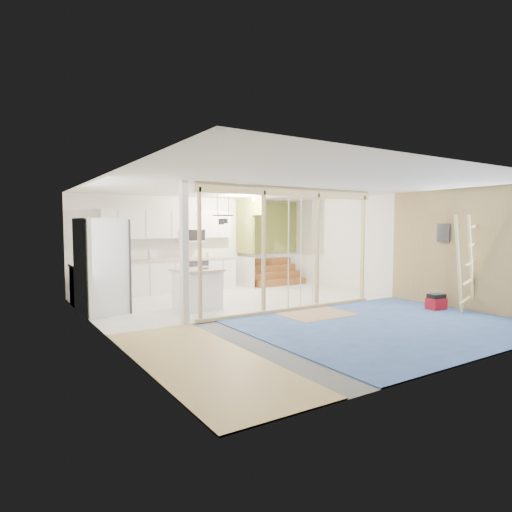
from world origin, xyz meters
TOP-DOWN VIEW (x-y plane):
  - room at (0.00, 0.00)m, footprint 7.01×8.01m
  - floor_overlays at (0.07, 0.06)m, footprint 7.00×8.00m
  - stud_frame at (-0.27, -0.00)m, footprint 4.66×0.14m
  - base_cabinets at (-1.61, 3.36)m, footprint 4.45×2.24m
  - upper_cabinets at (-0.84, 3.82)m, footprint 3.60×0.41m
  - green_partition at (2.04, 3.66)m, footprint 2.25×1.51m
  - pot_rack at (-0.31, 1.89)m, footprint 0.52×0.52m
  - sheathing_panel at (3.48, -2.00)m, footprint 0.02×4.00m
  - electrical_panel at (3.43, -1.40)m, footprint 0.04×0.30m
  - ceiling_light at (1.40, 3.00)m, footprint 0.32×0.32m
  - fridge at (-3.11, 1.83)m, footprint 0.97×0.94m
  - island at (-1.28, 1.25)m, footprint 0.99×0.99m
  - bowl at (-1.14, 1.19)m, footprint 0.24×0.24m
  - soap_bottle_a at (-1.48, 3.74)m, footprint 0.12×0.12m
  - soap_bottle_b at (0.14, 3.63)m, footprint 0.10×0.10m
  - toolbox at (3.00, -1.56)m, footprint 0.40×0.32m
  - ladder at (3.19, -2.11)m, footprint 1.08×0.11m

SIDE VIEW (x-z plane):
  - floor_overlays at x=0.07m, z-range 0.00..0.02m
  - toolbox at x=3.00m, z-range -0.01..0.34m
  - island at x=-1.28m, z-range 0.00..0.87m
  - base_cabinets at x=-1.61m, z-range 0.00..0.93m
  - bowl at x=-1.14m, z-range 0.88..0.93m
  - green_partition at x=2.04m, z-range -0.36..2.24m
  - fridge at x=-3.11m, z-range 0.00..1.95m
  - soap_bottle_b at x=0.14m, z-range 0.93..1.10m
  - ladder at x=3.19m, z-range 0.02..2.03m
  - soap_bottle_a at x=-1.48m, z-range 0.93..1.22m
  - sheathing_panel at x=3.48m, z-range 0.00..2.60m
  - room at x=0.00m, z-range 0.00..2.61m
  - stud_frame at x=-0.27m, z-range 0.31..2.91m
  - electrical_panel at x=3.43m, z-range 1.45..1.85m
  - upper_cabinets at x=-0.84m, z-range 1.39..2.25m
  - pot_rack at x=-0.31m, z-range 1.64..2.36m
  - ceiling_light at x=1.40m, z-range 2.50..2.58m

